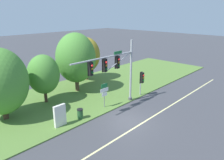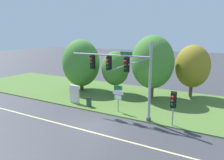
% 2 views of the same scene
% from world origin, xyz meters
% --- Properties ---
extents(ground_plane, '(160.00, 160.00, 0.00)m').
position_xyz_m(ground_plane, '(0.00, 0.00, 0.00)').
color(ground_plane, '#3D3D42').
extents(lane_stripe, '(36.00, 0.16, 0.01)m').
position_xyz_m(lane_stripe, '(0.00, -1.20, 0.00)').
color(lane_stripe, beige).
rests_on(lane_stripe, ground).
extents(grass_verge, '(48.00, 11.50, 0.10)m').
position_xyz_m(grass_verge, '(0.00, 8.25, 0.05)').
color(grass_verge, '#517533').
rests_on(grass_verge, ground).
extents(traffic_signal_mast, '(7.97, 0.49, 6.59)m').
position_xyz_m(traffic_signal_mast, '(1.18, 2.76, 4.24)').
color(traffic_signal_mast, '#9EA0A5').
rests_on(traffic_signal_mast, grass_verge).
extents(pedestrian_signal_near_kerb, '(0.46, 0.55, 2.81)m').
position_xyz_m(pedestrian_signal_near_kerb, '(5.63, 2.66, 2.10)').
color(pedestrian_signal_near_kerb, '#9EA0A5').
rests_on(pedestrian_signal_near_kerb, grass_verge).
extents(route_sign_post, '(1.10, 0.08, 2.56)m').
position_xyz_m(route_sign_post, '(0.38, 3.48, 1.78)').
color(route_sign_post, slate).
rests_on(route_sign_post, grass_verge).
extents(tree_nearest_road, '(4.73, 4.73, 6.50)m').
position_xyz_m(tree_nearest_road, '(-7.50, 8.33, 3.63)').
color(tree_nearest_road, '#423021').
rests_on(tree_nearest_road, grass_verge).
extents(tree_left_of_mast, '(3.32, 3.32, 5.17)m').
position_xyz_m(tree_left_of_mast, '(-2.95, 9.08, 3.18)').
color(tree_left_of_mast, '#423021').
rests_on(tree_left_of_mast, grass_verge).
extents(tree_behind_signpost, '(4.73, 4.73, 7.06)m').
position_xyz_m(tree_behind_signpost, '(1.57, 9.39, 4.19)').
color(tree_behind_signpost, brown).
rests_on(tree_behind_signpost, grass_verge).
extents(tree_mid_verge, '(3.87, 3.87, 5.99)m').
position_xyz_m(tree_mid_verge, '(5.40, 12.02, 3.67)').
color(tree_mid_verge, brown).
rests_on(tree_mid_verge, grass_verge).
extents(info_kiosk, '(1.10, 0.24, 1.90)m').
position_xyz_m(info_kiosk, '(-4.86, 3.58, 1.04)').
color(info_kiosk, silver).
rests_on(info_kiosk, grass_verge).
extents(trash_bin, '(0.56, 0.56, 0.93)m').
position_xyz_m(trash_bin, '(-2.87, 3.37, 0.57)').
color(trash_bin, '#234C28').
rests_on(trash_bin, grass_verge).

